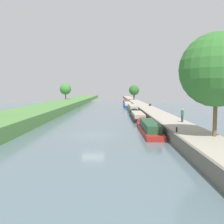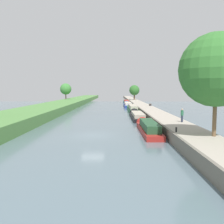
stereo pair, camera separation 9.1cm
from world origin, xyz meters
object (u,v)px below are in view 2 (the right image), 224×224
at_px(narrowboat_green, 132,109).
at_px(mooring_bollard_near, 176,130).
at_px(narrowboat_red, 148,127).
at_px(narrowboat_black, 137,116).
at_px(narrowboat_blue, 128,105).
at_px(park_bench, 150,104).
at_px(narrowboat_teal, 126,102).
at_px(person_walking, 182,115).
at_px(mooring_bollard_far, 130,99).

bearing_deg(narrowboat_green, mooring_bollard_near, -87.20).
bearing_deg(narrowboat_red, mooring_bollard_near, -74.35).
xyz_separation_m(narrowboat_black, narrowboat_blue, (-0.16, 30.48, 0.11)).
distance_m(mooring_bollard_near, park_bench, 38.69).
distance_m(narrowboat_green, narrowboat_blue, 16.37).
xyz_separation_m(narrowboat_teal, person_walking, (4.18, -59.29, 1.38)).
bearing_deg(narrowboat_black, narrowboat_red, -89.82).
bearing_deg(mooring_bollard_near, person_walking, 71.33).
xyz_separation_m(mooring_bollard_far, park_bench, (2.94, -35.70, 0.12)).
bearing_deg(narrowboat_blue, person_walking, -84.21).
bearing_deg(narrowboat_green, narrowboat_black, -90.55).
distance_m(narrowboat_red, narrowboat_blue, 45.10).
distance_m(narrowboat_green, mooring_bollard_far, 39.14).
height_order(person_walking, mooring_bollard_far, person_walking).
relative_size(narrowboat_green, narrowboat_blue, 1.13).
xyz_separation_m(narrowboat_red, narrowboat_teal, (0.10, 60.14, 0.02)).
bearing_deg(narrowboat_red, park_bench, 81.59).
bearing_deg(mooring_bollard_far, narrowboat_green, -92.52).
relative_size(mooring_bollard_far, park_bench, 0.30).
relative_size(narrowboat_red, narrowboat_blue, 0.86).
xyz_separation_m(narrowboat_black, mooring_bollard_far, (1.86, 53.20, 0.85)).
bearing_deg(narrowboat_black, narrowboat_blue, 90.31).
bearing_deg(narrowboat_blue, mooring_bollard_near, -87.76).
bearing_deg(narrowboat_blue, mooring_bollard_far, 84.92).
distance_m(person_walking, mooring_bollard_far, 67.02).
bearing_deg(narrowboat_black, park_bench, 74.68).
height_order(mooring_bollard_far, park_bench, park_bench).
bearing_deg(mooring_bollard_near, narrowboat_blue, 92.24).
bearing_deg(narrowboat_teal, park_bench, -80.57).
bearing_deg(narrowboat_teal, person_walking, -85.96).
bearing_deg(mooring_bollard_near, narrowboat_green, 92.80).
bearing_deg(person_walking, narrowboat_green, 98.55).
height_order(narrowboat_green, mooring_bollard_near, narrowboat_green).
bearing_deg(mooring_bollard_near, narrowboat_teal, 91.47).
xyz_separation_m(narrowboat_red, narrowboat_green, (0.09, 28.73, 0.10)).
height_order(narrowboat_green, narrowboat_blue, narrowboat_green).
height_order(narrowboat_red, narrowboat_blue, narrowboat_blue).
xyz_separation_m(narrowboat_green, park_bench, (4.66, 3.39, 0.78)).
relative_size(narrowboat_green, mooring_bollard_far, 35.22).
height_order(narrowboat_blue, mooring_bollard_far, mooring_bollard_far).
relative_size(narrowboat_black, narrowboat_blue, 0.94).
distance_m(person_walking, mooring_bollard_near, 7.74).
bearing_deg(narrowboat_black, narrowboat_green, 89.45).
relative_size(narrowboat_black, mooring_bollard_far, 29.35).
bearing_deg(narrowboat_teal, mooring_bollard_near, -88.53).
height_order(narrowboat_red, narrowboat_black, narrowboat_red).
bearing_deg(person_walking, park_bench, 89.14).
relative_size(narrowboat_red, narrowboat_black, 0.92).
bearing_deg(narrowboat_green, narrowboat_red, -90.18).
relative_size(narrowboat_green, park_bench, 10.57).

